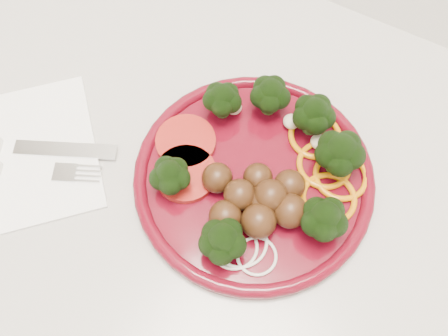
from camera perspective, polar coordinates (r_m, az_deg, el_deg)
The scene contains 3 objects.
counter at distance 0.97m, azimuth -5.77°, elevation -10.39°, with size 2.40×0.60×0.90m.
plate at distance 0.51m, azimuth 3.93°, elevation -0.56°, with size 0.25×0.25×0.06m.
napkin at distance 0.59m, azimuth -22.68°, elevation 1.20°, with size 0.17×0.17×0.00m, color white.
Camera 1 is at (0.21, 1.52, 1.38)m, focal length 40.00 mm.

